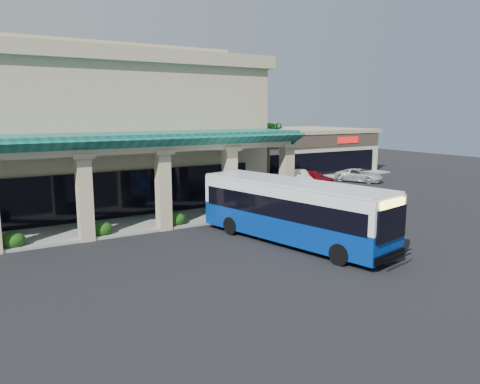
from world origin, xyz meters
TOP-DOWN VIEW (x-y plane):
  - ground at (0.00, 0.00)m, footprint 110.00×110.00m
  - main_building at (-8.00, 16.00)m, footprint 30.80×14.80m
  - arcade at (-8.00, 6.80)m, footprint 30.00×6.20m
  - strip_mall at (18.00, 24.00)m, footprint 22.50×12.50m
  - palm_0 at (8.50, 11.00)m, footprint 2.40×2.40m
  - palm_1 at (9.50, 14.00)m, footprint 2.40×2.40m
  - broadleaf_tree at (7.50, 19.00)m, footprint 2.60×2.60m
  - transit_bus at (1.73, -1.00)m, footprint 5.13×12.21m
  - pedestrian at (3.54, -0.43)m, footprint 0.39×0.58m
  - car_silver at (11.81, 13.50)m, footprint 2.83×4.55m
  - car_white at (13.90, 13.88)m, footprint 3.03×4.95m
  - car_red at (15.81, 14.01)m, footprint 3.15×4.86m
  - car_gray at (20.95, 12.97)m, footprint 3.85×5.09m

SIDE VIEW (x-z plane):
  - ground at x=0.00m, z-range 0.00..0.00m
  - car_gray at x=20.95m, z-range 0.00..1.28m
  - car_red at x=15.81m, z-range 0.00..1.31m
  - car_silver at x=11.81m, z-range 0.00..1.44m
  - car_white at x=13.90m, z-range 0.00..1.54m
  - pedestrian at x=3.54m, z-range 0.00..1.59m
  - transit_bus at x=1.73m, z-range 0.00..3.32m
  - broadleaf_tree at x=7.50m, z-range 0.00..4.81m
  - strip_mall at x=18.00m, z-range 0.00..4.90m
  - arcade at x=-8.00m, z-range 0.00..5.70m
  - palm_1 at x=9.50m, z-range 0.00..5.80m
  - palm_0 at x=8.50m, z-range 0.00..6.60m
  - main_building at x=-8.00m, z-range 0.00..11.35m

